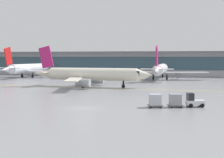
{
  "coord_description": "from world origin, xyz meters",
  "views": [
    {
      "loc": [
        13.68,
        -44.25,
        7.38
      ],
      "look_at": [
        -0.02,
        18.9,
        3.0
      ],
      "focal_mm": 52.01,
      "sensor_mm": 36.0,
      "label": 1
    }
  ],
  "objects_px": {
    "gate_airplane_0": "(29,68)",
    "cargo_dolly_trailing": "(155,100)",
    "gate_airplane_1": "(161,70)",
    "cargo_dolly_lead": "(175,100)",
    "taxiing_regional_jet": "(91,75)",
    "baggage_tug": "(194,101)"
  },
  "relations": [
    {
      "from": "baggage_tug",
      "to": "cargo_dolly_lead",
      "type": "xyz_separation_m",
      "value": [
        -2.67,
        -0.74,
        0.16
      ]
    },
    {
      "from": "cargo_dolly_lead",
      "to": "cargo_dolly_trailing",
      "type": "bearing_deg",
      "value": 180.0
    },
    {
      "from": "gate_airplane_1",
      "to": "taxiing_regional_jet",
      "type": "height_order",
      "value": "gate_airplane_1"
    },
    {
      "from": "cargo_dolly_trailing",
      "to": "baggage_tug",
      "type": "bearing_deg",
      "value": -0.0
    },
    {
      "from": "gate_airplane_0",
      "to": "cargo_dolly_lead",
      "type": "distance_m",
      "value": 81.32
    },
    {
      "from": "gate_airplane_0",
      "to": "cargo_dolly_trailing",
      "type": "bearing_deg",
      "value": -135.75
    },
    {
      "from": "taxiing_regional_jet",
      "to": "cargo_dolly_lead",
      "type": "height_order",
      "value": "taxiing_regional_jet"
    },
    {
      "from": "taxiing_regional_jet",
      "to": "gate_airplane_0",
      "type": "bearing_deg",
      "value": 138.82
    },
    {
      "from": "gate_airplane_1",
      "to": "cargo_dolly_lead",
      "type": "xyz_separation_m",
      "value": [
        6.07,
        -59.71,
        -2.21
      ]
    },
    {
      "from": "cargo_dolly_trailing",
      "to": "cargo_dolly_lead",
      "type": "bearing_deg",
      "value": -0.0
    },
    {
      "from": "gate_airplane_0",
      "to": "cargo_dolly_trailing",
      "type": "xyz_separation_m",
      "value": [
        50.83,
        -61.81,
        -2.17
      ]
    },
    {
      "from": "cargo_dolly_lead",
      "to": "cargo_dolly_trailing",
      "type": "height_order",
      "value": "same"
    },
    {
      "from": "baggage_tug",
      "to": "cargo_dolly_lead",
      "type": "distance_m",
      "value": 2.78
    },
    {
      "from": "gate_airplane_0",
      "to": "cargo_dolly_lead",
      "type": "bearing_deg",
      "value": -133.82
    },
    {
      "from": "taxiing_regional_jet",
      "to": "baggage_tug",
      "type": "distance_m",
      "value": 36.55
    },
    {
      "from": "gate_airplane_0",
      "to": "cargo_dolly_trailing",
      "type": "relative_size",
      "value": 13.23
    },
    {
      "from": "gate_airplane_1",
      "to": "baggage_tug",
      "type": "relative_size",
      "value": 11.4
    },
    {
      "from": "gate_airplane_1",
      "to": "taxiing_regional_jet",
      "type": "bearing_deg",
      "value": 155.57
    },
    {
      "from": "taxiing_regional_jet",
      "to": "cargo_dolly_lead",
      "type": "relative_size",
      "value": 12.65
    },
    {
      "from": "cargo_dolly_lead",
      "to": "baggage_tug",
      "type": "bearing_deg",
      "value": -0.0
    },
    {
      "from": "gate_airplane_0",
      "to": "gate_airplane_1",
      "type": "relative_size",
      "value": 0.99
    },
    {
      "from": "gate_airplane_1",
      "to": "baggage_tug",
      "type": "distance_m",
      "value": 59.66
    }
  ]
}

